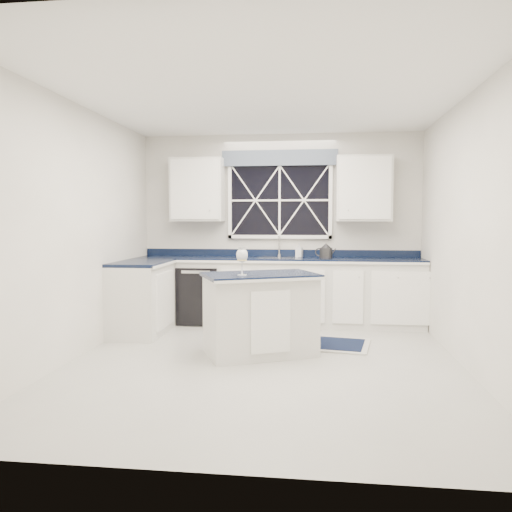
# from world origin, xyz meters

# --- Properties ---
(ground) EXTENTS (4.50, 4.50, 0.00)m
(ground) POSITION_xyz_m (0.00, 0.00, 0.00)
(ground) COLOR #A3A39F
(ground) RESTS_ON ground
(back_wall) EXTENTS (4.00, 0.10, 2.70)m
(back_wall) POSITION_xyz_m (0.00, 2.25, 1.35)
(back_wall) COLOR white
(back_wall) RESTS_ON ground
(base_cabinets) EXTENTS (3.99, 1.60, 0.90)m
(base_cabinets) POSITION_xyz_m (-0.33, 1.78, 0.45)
(base_cabinets) COLOR silver
(base_cabinets) RESTS_ON ground
(countertop) EXTENTS (3.98, 0.64, 0.04)m
(countertop) POSITION_xyz_m (0.00, 1.95, 0.92)
(countertop) COLOR black
(countertop) RESTS_ON base_cabinets
(dishwasher) EXTENTS (0.60, 0.58, 0.82)m
(dishwasher) POSITION_xyz_m (-1.10, 1.95, 0.41)
(dishwasher) COLOR black
(dishwasher) RESTS_ON ground
(window) EXTENTS (1.65, 0.09, 1.26)m
(window) POSITION_xyz_m (0.00, 2.20, 1.83)
(window) COLOR black
(window) RESTS_ON ground
(upper_cabinets) EXTENTS (3.10, 0.34, 0.90)m
(upper_cabinets) POSITION_xyz_m (0.00, 2.08, 1.90)
(upper_cabinets) COLOR silver
(upper_cabinets) RESTS_ON ground
(faucet) EXTENTS (0.05, 0.20, 0.30)m
(faucet) POSITION_xyz_m (0.00, 2.14, 1.10)
(faucet) COLOR #AFAFB2
(faucet) RESTS_ON countertop
(island) EXTENTS (1.38, 1.15, 0.89)m
(island) POSITION_xyz_m (-0.07, 0.35, 0.45)
(island) COLOR silver
(island) RESTS_ON ground
(rug) EXTENTS (1.31, 0.92, 0.02)m
(rug) POSITION_xyz_m (0.55, 0.88, 0.01)
(rug) COLOR #B7B7B2
(rug) RESTS_ON ground
(kettle) EXTENTS (0.29, 0.20, 0.21)m
(kettle) POSITION_xyz_m (0.66, 1.95, 1.04)
(kettle) COLOR #2B2B2D
(kettle) RESTS_ON countertop
(wine_glass) EXTENTS (0.12, 0.12, 0.29)m
(wine_glass) POSITION_xyz_m (-0.24, 0.15, 1.09)
(wine_glass) COLOR silver
(wine_glass) RESTS_ON island
(soap_bottle) EXTENTS (0.11, 0.11, 0.20)m
(soap_bottle) POSITION_xyz_m (0.29, 2.17, 1.04)
(soap_bottle) COLOR silver
(soap_bottle) RESTS_ON countertop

